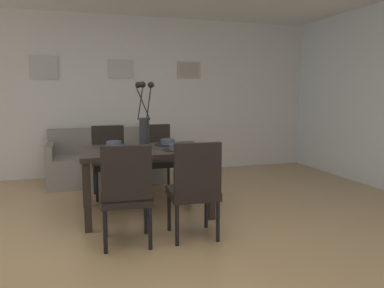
# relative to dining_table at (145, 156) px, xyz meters

# --- Properties ---
(ground_plane) EXTENTS (9.00, 9.00, 0.00)m
(ground_plane) POSITION_rel_dining_table_xyz_m (-0.23, -0.98, -0.65)
(ground_plane) COLOR tan
(back_wall_panel) EXTENTS (9.00, 0.10, 2.60)m
(back_wall_panel) POSITION_rel_dining_table_xyz_m (-0.23, 2.27, 0.65)
(back_wall_panel) COLOR silver
(back_wall_panel) RESTS_ON ground
(dining_table) EXTENTS (1.40, 0.97, 0.74)m
(dining_table) POSITION_rel_dining_table_xyz_m (0.00, 0.00, 0.00)
(dining_table) COLOR black
(dining_table) RESTS_ON ground
(dining_chair_near_left) EXTENTS (0.47, 0.47, 0.92)m
(dining_chair_near_left) POSITION_rel_dining_table_xyz_m (-0.32, -0.89, -0.14)
(dining_chair_near_left) COLOR black
(dining_chair_near_left) RESTS_ON ground
(dining_chair_near_right) EXTENTS (0.45, 0.45, 0.92)m
(dining_chair_near_right) POSITION_rel_dining_table_xyz_m (-0.32, 0.89, -0.14)
(dining_chair_near_right) COLOR black
(dining_chair_near_right) RESTS_ON ground
(dining_chair_far_left) EXTENTS (0.46, 0.46, 0.92)m
(dining_chair_far_left) POSITION_rel_dining_table_xyz_m (0.30, -0.90, -0.14)
(dining_chair_far_left) COLOR black
(dining_chair_far_left) RESTS_ON ground
(dining_chair_far_right) EXTENTS (0.44, 0.44, 0.92)m
(dining_chair_far_right) POSITION_rel_dining_table_xyz_m (0.32, 0.89, -0.14)
(dining_chair_far_right) COLOR black
(dining_chair_far_right) RESTS_ON ground
(centerpiece_vase) EXTENTS (0.21, 0.23, 0.73)m
(centerpiece_vase) POSITION_rel_dining_table_xyz_m (0.00, 0.00, 0.37)
(centerpiece_vase) COLOR #232326
(centerpiece_vase) RESTS_ON dining_table
(placemat_near_left) EXTENTS (0.32, 0.32, 0.01)m
(placemat_near_left) POSITION_rel_dining_table_xyz_m (-0.32, -0.22, 0.09)
(placemat_near_left) COLOR black
(placemat_near_left) RESTS_ON dining_table
(bowl_near_left) EXTENTS (0.17, 0.17, 0.07)m
(bowl_near_left) POSITION_rel_dining_table_xyz_m (-0.32, -0.22, 0.13)
(bowl_near_left) COLOR #475166
(bowl_near_left) RESTS_ON dining_table
(placemat_near_right) EXTENTS (0.32, 0.32, 0.01)m
(placemat_near_right) POSITION_rel_dining_table_xyz_m (-0.32, 0.22, 0.09)
(placemat_near_right) COLOR black
(placemat_near_right) RESTS_ON dining_table
(bowl_near_right) EXTENTS (0.17, 0.17, 0.07)m
(bowl_near_right) POSITION_rel_dining_table_xyz_m (-0.32, 0.22, 0.13)
(bowl_near_right) COLOR #475166
(bowl_near_right) RESTS_ON dining_table
(placemat_far_left) EXTENTS (0.32, 0.32, 0.01)m
(placemat_far_left) POSITION_rel_dining_table_xyz_m (0.31, -0.22, 0.09)
(placemat_far_left) COLOR black
(placemat_far_left) RESTS_ON dining_table
(bowl_far_left) EXTENTS (0.17, 0.17, 0.07)m
(bowl_far_left) POSITION_rel_dining_table_xyz_m (0.31, -0.22, 0.13)
(bowl_far_left) COLOR #475166
(bowl_far_left) RESTS_ON dining_table
(placemat_far_right) EXTENTS (0.32, 0.32, 0.01)m
(placemat_far_right) POSITION_rel_dining_table_xyz_m (0.31, 0.22, 0.09)
(placemat_far_right) COLOR black
(placemat_far_right) RESTS_ON dining_table
(bowl_far_right) EXTENTS (0.17, 0.17, 0.07)m
(bowl_far_right) POSITION_rel_dining_table_xyz_m (0.31, 0.22, 0.13)
(bowl_far_right) COLOR #475166
(bowl_far_right) RESTS_ON dining_table
(sofa) EXTENTS (1.70, 0.84, 0.80)m
(sofa) POSITION_rel_dining_table_xyz_m (-0.30, 1.72, -0.37)
(sofa) COLOR gray
(sofa) RESTS_ON ground
(framed_picture_left) EXTENTS (0.42, 0.03, 0.36)m
(framed_picture_left) POSITION_rel_dining_table_xyz_m (-1.17, 2.20, 1.09)
(framed_picture_left) COLOR #B2ADA3
(framed_picture_center) EXTENTS (0.39, 0.03, 0.29)m
(framed_picture_center) POSITION_rel_dining_table_xyz_m (-0.00, 2.20, 1.09)
(framed_picture_center) COLOR #B2ADA3
(framed_picture_right) EXTENTS (0.41, 0.03, 0.29)m
(framed_picture_right) POSITION_rel_dining_table_xyz_m (1.17, 2.20, 1.09)
(framed_picture_right) COLOR #B2ADA3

